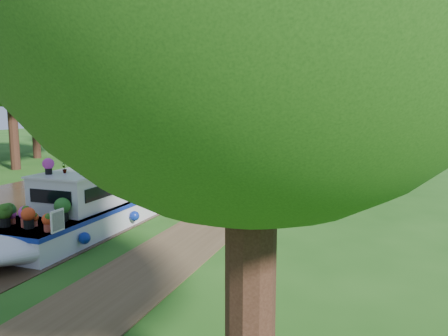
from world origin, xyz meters
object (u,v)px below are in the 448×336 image
(second_boat, at_px, (273,147))
(sandwich_board, at_px, (204,200))
(pedestrian_dark, at_px, (323,140))
(pedestrian_pink, at_px, (315,143))
(plant_boat, at_px, (121,192))

(second_boat, xyz_separation_m, sandwich_board, (2.20, -19.58, -0.06))
(sandwich_board, bearing_deg, pedestrian_dark, 83.33)
(second_boat, height_order, pedestrian_pink, pedestrian_pink)
(second_boat, distance_m, sandwich_board, 19.71)
(pedestrian_pink, bearing_deg, second_boat, -156.67)
(sandwich_board, relative_size, pedestrian_dark, 0.70)
(second_boat, height_order, sandwich_board, second_boat)
(pedestrian_pink, relative_size, pedestrian_dark, 0.98)
(pedestrian_dark, bearing_deg, second_boat, -140.26)
(sandwich_board, xyz_separation_m, pedestrian_pink, (0.87, 21.34, 0.28))
(plant_boat, relative_size, pedestrian_dark, 8.45)
(plant_boat, relative_size, pedestrian_pink, 8.60)
(plant_boat, relative_size, second_boat, 1.68)
(plant_boat, xyz_separation_m, second_boat, (0.50, 20.65, -0.25))
(pedestrian_pink, bearing_deg, plant_boat, -105.43)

